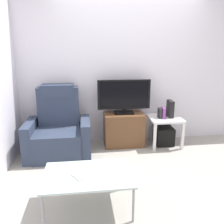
{
  "coord_description": "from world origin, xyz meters",
  "views": [
    {
      "loc": [
        -0.77,
        -2.85,
        1.62
      ],
      "look_at": [
        -0.36,
        0.5,
        0.7
      ],
      "focal_mm": 37.14,
      "sensor_mm": 36.0,
      "label": 1
    }
  ],
  "objects_px": {
    "television": "(124,96)",
    "side_table": "(164,122)",
    "book_middle": "(163,113)",
    "game_console": "(170,109)",
    "coffee_table": "(88,176)",
    "tv_stand": "(124,129)",
    "recliner_armchair": "(59,131)",
    "cell_phone": "(78,177)",
    "subwoofer_box": "(164,136)",
    "book_leftmost": "(160,113)"
  },
  "relations": [
    {
      "from": "book_middle",
      "to": "recliner_armchair",
      "type": "bearing_deg",
      "value": -175.84
    },
    {
      "from": "recliner_armchair",
      "to": "game_console",
      "type": "distance_m",
      "value": 1.89
    },
    {
      "from": "tv_stand",
      "to": "coffee_table",
      "type": "height_order",
      "value": "tv_stand"
    },
    {
      "from": "game_console",
      "to": "coffee_table",
      "type": "height_order",
      "value": "game_console"
    },
    {
      "from": "television",
      "to": "game_console",
      "type": "distance_m",
      "value": 0.82
    },
    {
      "from": "tv_stand",
      "to": "book_leftmost",
      "type": "xyz_separation_m",
      "value": [
        0.6,
        -0.08,
        0.29
      ]
    },
    {
      "from": "tv_stand",
      "to": "subwoofer_box",
      "type": "bearing_deg",
      "value": -5.28
    },
    {
      "from": "book_middle",
      "to": "game_console",
      "type": "bearing_deg",
      "value": 12.76
    },
    {
      "from": "side_table",
      "to": "game_console",
      "type": "bearing_deg",
      "value": 6.34
    },
    {
      "from": "recliner_armchair",
      "to": "subwoofer_box",
      "type": "height_order",
      "value": "recliner_armchair"
    },
    {
      "from": "television",
      "to": "side_table",
      "type": "xyz_separation_m",
      "value": [
        0.7,
        -0.08,
        -0.45
      ]
    },
    {
      "from": "book_middle",
      "to": "coffee_table",
      "type": "height_order",
      "value": "book_middle"
    },
    {
      "from": "book_middle",
      "to": "game_console",
      "type": "distance_m",
      "value": 0.15
    },
    {
      "from": "tv_stand",
      "to": "coffee_table",
      "type": "bearing_deg",
      "value": -112.25
    },
    {
      "from": "book_leftmost",
      "to": "game_console",
      "type": "relative_size",
      "value": 0.58
    },
    {
      "from": "television",
      "to": "book_leftmost",
      "type": "height_order",
      "value": "television"
    },
    {
      "from": "tv_stand",
      "to": "side_table",
      "type": "xyz_separation_m",
      "value": [
        0.7,
        -0.06,
        0.13
      ]
    },
    {
      "from": "subwoofer_box",
      "to": "cell_phone",
      "type": "height_order",
      "value": "cell_phone"
    },
    {
      "from": "television",
      "to": "side_table",
      "type": "height_order",
      "value": "television"
    },
    {
      "from": "book_middle",
      "to": "game_console",
      "type": "xyz_separation_m",
      "value": [
        0.13,
        0.03,
        0.05
      ]
    },
    {
      "from": "recliner_armchair",
      "to": "cell_phone",
      "type": "xyz_separation_m",
      "value": [
        0.33,
        -1.44,
        0.02
      ]
    },
    {
      "from": "tv_stand",
      "to": "television",
      "type": "relative_size",
      "value": 0.76
    },
    {
      "from": "tv_stand",
      "to": "recliner_armchair",
      "type": "bearing_deg",
      "value": -168.94
    },
    {
      "from": "television",
      "to": "subwoofer_box",
      "type": "relative_size",
      "value": 2.88
    },
    {
      "from": "game_console",
      "to": "recliner_armchair",
      "type": "bearing_deg",
      "value": -175.22
    },
    {
      "from": "coffee_table",
      "to": "book_middle",
      "type": "bearing_deg",
      "value": 49.11
    },
    {
      "from": "book_leftmost",
      "to": "book_middle",
      "type": "relative_size",
      "value": 0.94
    },
    {
      "from": "side_table",
      "to": "subwoofer_box",
      "type": "distance_m",
      "value": 0.26
    },
    {
      "from": "recliner_armchair",
      "to": "game_console",
      "type": "xyz_separation_m",
      "value": [
        1.86,
        0.16,
        0.26
      ]
    },
    {
      "from": "game_console",
      "to": "side_table",
      "type": "bearing_deg",
      "value": -173.66
    },
    {
      "from": "television",
      "to": "coffee_table",
      "type": "distance_m",
      "value": 1.81
    },
    {
      "from": "game_console",
      "to": "television",
      "type": "bearing_deg",
      "value": 174.67
    },
    {
      "from": "side_table",
      "to": "recliner_armchair",
      "type": "bearing_deg",
      "value": -175.3
    },
    {
      "from": "book_middle",
      "to": "coffee_table",
      "type": "relative_size",
      "value": 0.2
    },
    {
      "from": "recliner_armchair",
      "to": "book_leftmost",
      "type": "height_order",
      "value": "recliner_armchair"
    },
    {
      "from": "tv_stand",
      "to": "game_console",
      "type": "bearing_deg",
      "value": -3.95
    },
    {
      "from": "book_middle",
      "to": "cell_phone",
      "type": "relative_size",
      "value": 1.18
    },
    {
      "from": "book_leftmost",
      "to": "cell_phone",
      "type": "xyz_separation_m",
      "value": [
        -1.35,
        -1.56,
        -0.18
      ]
    },
    {
      "from": "television",
      "to": "game_console",
      "type": "height_order",
      "value": "television"
    },
    {
      "from": "side_table",
      "to": "television",
      "type": "bearing_deg",
      "value": 173.18
    },
    {
      "from": "subwoofer_box",
      "to": "book_leftmost",
      "type": "relative_size",
      "value": 1.85
    },
    {
      "from": "game_console",
      "to": "cell_phone",
      "type": "height_order",
      "value": "game_console"
    },
    {
      "from": "recliner_armchair",
      "to": "side_table",
      "type": "bearing_deg",
      "value": 7.28
    },
    {
      "from": "coffee_table",
      "to": "cell_phone",
      "type": "relative_size",
      "value": 6.0
    },
    {
      "from": "book_leftmost",
      "to": "recliner_armchair",
      "type": "bearing_deg",
      "value": -175.7
    },
    {
      "from": "recliner_armchair",
      "to": "book_leftmost",
      "type": "distance_m",
      "value": 1.69
    },
    {
      "from": "television",
      "to": "side_table",
      "type": "relative_size",
      "value": 1.64
    },
    {
      "from": "game_console",
      "to": "subwoofer_box",
      "type": "bearing_deg",
      "value": -173.66
    },
    {
      "from": "tv_stand",
      "to": "recliner_armchair",
      "type": "distance_m",
      "value": 1.1
    },
    {
      "from": "coffee_table",
      "to": "subwoofer_box",
      "type": "bearing_deg",
      "value": 48.58
    }
  ]
}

